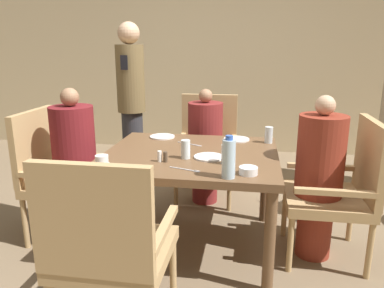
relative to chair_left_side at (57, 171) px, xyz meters
name	(u,v)px	position (x,y,z in m)	size (l,w,h in m)	color
ground_plane	(191,243)	(1.04, 0.00, -0.53)	(16.00, 16.00, 0.00)	#7A664C
wall_back	(223,50)	(1.04, 2.73, 0.87)	(8.00, 0.06, 2.80)	#C6B289
dining_table	(191,164)	(1.04, 0.00, 0.11)	(1.23, 1.10, 0.72)	brown
chair_left_side	(57,171)	(0.00, 0.00, 0.00)	(0.56, 0.56, 0.99)	tan
diner_in_left_chair	(75,163)	(0.15, 0.00, 0.07)	(0.32, 0.32, 1.17)	maroon
chair_far_side	(207,144)	(1.04, 0.98, 0.00)	(0.56, 0.56, 0.99)	tan
diner_in_far_chair	(205,145)	(1.04, 0.83, 0.03)	(0.32, 0.32, 1.08)	maroon
chair_right_side	(341,187)	(2.08, 0.00, 0.00)	(0.56, 0.56, 0.99)	tan
diner_in_right_chair	(319,177)	(1.93, 0.00, 0.06)	(0.32, 0.32, 1.15)	maroon
chair_near_corner	(108,244)	(0.80, -0.98, 0.00)	(0.56, 0.56, 0.99)	tan
standing_host	(131,101)	(0.23, 1.18, 0.38)	(0.29, 0.32, 1.69)	#2D2D33
plate_main_left	(237,139)	(1.35, 0.42, 0.20)	(0.21, 0.21, 0.01)	white
plate_main_right	(162,137)	(0.73, 0.42, 0.20)	(0.21, 0.21, 0.01)	white
plate_dessert_center	(209,157)	(1.18, -0.10, 0.20)	(0.21, 0.21, 0.01)	white
teacup_with_saucer	(102,161)	(0.53, -0.38, 0.22)	(0.12, 0.12, 0.07)	white
bowl_small	(248,171)	(1.45, -0.40, 0.21)	(0.11, 0.11, 0.04)	white
water_bottle	(229,158)	(1.34, -0.47, 0.31)	(0.08, 0.08, 0.25)	silver
glass_tall_near	(269,135)	(1.60, 0.37, 0.26)	(0.06, 0.06, 0.13)	silver
glass_tall_mid	(186,149)	(1.03, -0.14, 0.26)	(0.06, 0.06, 0.13)	silver
glass_tall_far	(226,154)	(1.31, -0.22, 0.26)	(0.06, 0.06, 0.13)	silver
salt_shaker	(160,156)	(0.87, -0.24, 0.23)	(0.03, 0.03, 0.07)	white
pepper_shaker	(165,157)	(0.91, -0.24, 0.23)	(0.03, 0.03, 0.07)	#4C3D2D
fork_beside_plate	(188,170)	(1.08, -0.38, 0.20)	(0.20, 0.08, 0.00)	silver
knife_beside_plate	(191,144)	(1.00, 0.22, 0.20)	(0.20, 0.10, 0.00)	silver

